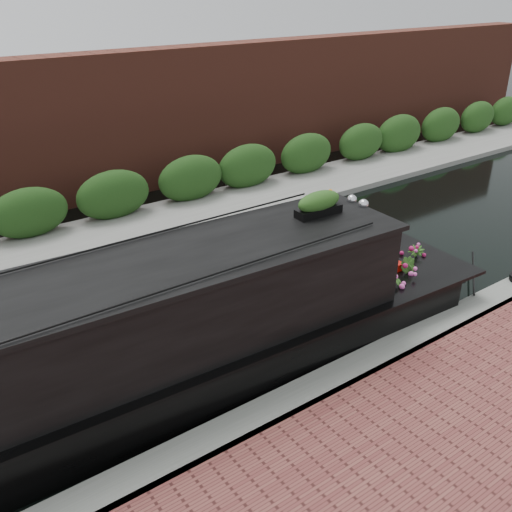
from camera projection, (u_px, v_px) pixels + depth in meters
ground at (220, 302)px, 11.31m from camera, size 80.00×80.00×0.00m
near_bank_coping at (334, 389)px, 8.91m from camera, size 40.00×0.60×0.50m
far_bank_path at (130, 233)px, 14.37m from camera, size 40.00×2.40×0.34m
far_hedge at (116, 222)px, 15.02m from camera, size 40.00×1.10×2.80m
far_brick_wall at (87, 199)px, 16.55m from camera, size 40.00×1.00×8.00m
narrowboat at (146, 350)px, 8.39m from camera, size 12.32×2.72×2.86m
rope_fender at (427, 271)px, 12.12m from camera, size 0.35×0.37×0.35m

